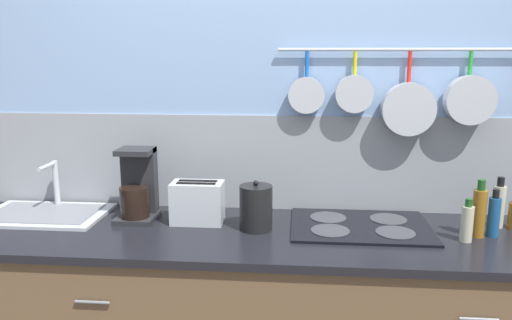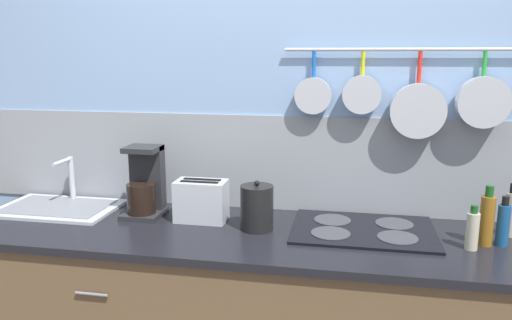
# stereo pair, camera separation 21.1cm
# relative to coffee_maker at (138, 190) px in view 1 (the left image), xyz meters

# --- Properties ---
(wall_back) EXTENTS (7.20, 0.15, 2.60)m
(wall_back) POSITION_rel_coffee_maker_xyz_m (0.69, 0.24, 0.25)
(wall_back) COLOR #84A3CC
(wall_back) RESTS_ON ground_plane
(countertop) EXTENTS (2.97, 0.68, 0.03)m
(countertop) POSITION_rel_coffee_maker_xyz_m (0.69, -0.14, -0.16)
(countertop) COLOR black
(countertop) RESTS_ON cabinet_base
(sink_basin) EXTENTS (0.58, 0.38, 0.24)m
(sink_basin) POSITION_rel_coffee_maker_xyz_m (-0.46, -0.00, -0.12)
(sink_basin) COLOR #B7BABF
(sink_basin) RESTS_ON countertop
(coffee_maker) EXTENTS (0.18, 0.19, 0.34)m
(coffee_maker) POSITION_rel_coffee_maker_xyz_m (0.00, 0.00, 0.00)
(coffee_maker) COLOR #262628
(coffee_maker) RESTS_ON countertop
(toaster) EXTENTS (0.25, 0.14, 0.19)m
(toaster) POSITION_rel_coffee_maker_xyz_m (0.29, -0.03, -0.04)
(toaster) COLOR #B7BABF
(toaster) RESTS_ON countertop
(kettle) EXTENTS (0.15, 0.15, 0.22)m
(kettle) POSITION_rel_coffee_maker_xyz_m (0.57, -0.10, -0.04)
(kettle) COLOR black
(kettle) RESTS_ON countertop
(cooktop) EXTENTS (0.62, 0.45, 0.01)m
(cooktop) POSITION_rel_coffee_maker_xyz_m (1.03, -0.04, -0.13)
(cooktop) COLOR black
(cooktop) RESTS_ON countertop
(bottle_dish_soap) EXTENTS (0.05, 0.05, 0.18)m
(bottle_dish_soap) POSITION_rel_coffee_maker_xyz_m (1.45, -0.17, -0.06)
(bottle_dish_soap) COLOR #BFB799
(bottle_dish_soap) RESTS_ON countertop
(bottle_cooking_wine) EXTENTS (0.06, 0.06, 0.25)m
(bottle_cooking_wine) POSITION_rel_coffee_maker_xyz_m (1.51, -0.11, -0.03)
(bottle_cooking_wine) COLOR #8C5919
(bottle_cooking_wine) RESTS_ON countertop
(bottle_vinegar) EXTENTS (0.05, 0.05, 0.21)m
(bottle_vinegar) POSITION_rel_coffee_maker_xyz_m (1.58, -0.10, -0.05)
(bottle_vinegar) COLOR navy
(bottle_vinegar) RESTS_ON countertop
(bottle_sesame_oil) EXTENTS (0.05, 0.05, 0.23)m
(bottle_sesame_oil) POSITION_rel_coffee_maker_xyz_m (1.64, 0.03, -0.04)
(bottle_sesame_oil) COLOR #BFB799
(bottle_sesame_oil) RESTS_ON countertop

